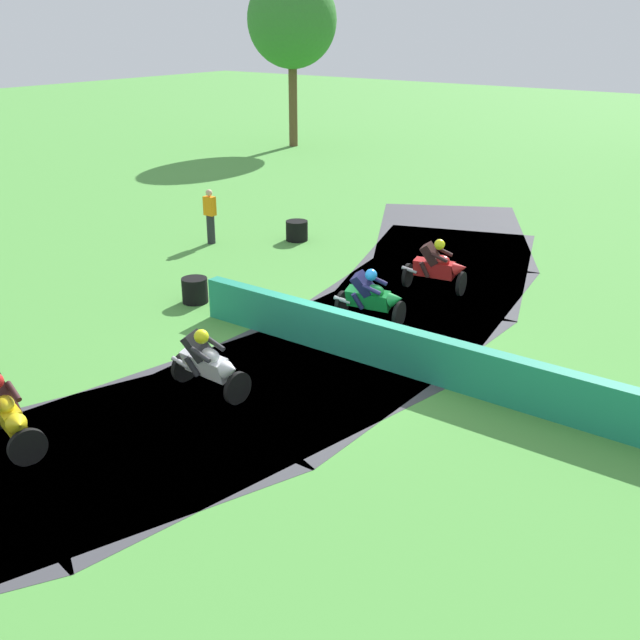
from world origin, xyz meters
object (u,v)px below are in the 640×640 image
at_px(motorcycle_trailing_green, 371,297).
at_px(tire_stack_mid_b, 297,231).
at_px(motorcycle_fourth_red, 437,267).
at_px(track_marshal, 210,217).
at_px(motorcycle_lead_yellow, 7,412).
at_px(motorcycle_chase_white, 208,362).
at_px(tire_stack_mid_a, 195,290).

xyz_separation_m(motorcycle_trailing_green, tire_stack_mid_b, (-5.52, 4.31, -0.33)).
distance_m(motorcycle_trailing_green, motorcycle_fourth_red, 2.71).
bearing_deg(track_marshal, motorcycle_lead_yellow, -60.94).
xyz_separation_m(motorcycle_chase_white, motorcycle_fourth_red, (0.57, 7.34, 0.02)).
bearing_deg(tire_stack_mid_a, motorcycle_chase_white, -41.57).
bearing_deg(track_marshal, tire_stack_mid_b, 44.05).
distance_m(motorcycle_lead_yellow, track_marshal, 11.85).
distance_m(motorcycle_fourth_red, track_marshal, 7.52).
bearing_deg(tire_stack_mid_b, motorcycle_lead_yellow, -72.20).
xyz_separation_m(motorcycle_trailing_green, tire_stack_mid_a, (-4.10, -1.38, -0.33)).
distance_m(motorcycle_chase_white, motorcycle_trailing_green, 4.65).
bearing_deg(motorcycle_trailing_green, motorcycle_fourth_red, 86.99).
bearing_deg(motorcycle_fourth_red, motorcycle_lead_yellow, -99.48).
height_order(motorcycle_chase_white, motorcycle_trailing_green, motorcycle_chase_white).
bearing_deg(tire_stack_mid_b, motorcycle_trailing_green, -37.97).
bearing_deg(tire_stack_mid_a, motorcycle_lead_yellow, -69.01).
bearing_deg(motorcycle_lead_yellow, motorcycle_chase_white, 69.68).
xyz_separation_m(motorcycle_lead_yellow, tire_stack_mid_a, (-2.48, 6.46, -0.35)).
xyz_separation_m(motorcycle_chase_white, tire_stack_mid_a, (-3.67, 3.25, -0.34)).
relative_size(motorcycle_fourth_red, track_marshal, 1.03).
bearing_deg(motorcycle_trailing_green, tire_stack_mid_a, -161.39).
height_order(tire_stack_mid_b, track_marshal, track_marshal).
height_order(motorcycle_trailing_green, track_marshal, track_marshal).
height_order(motorcycle_chase_white, track_marshal, track_marshal).
distance_m(tire_stack_mid_a, tire_stack_mid_b, 5.86).
xyz_separation_m(motorcycle_chase_white, motorcycle_trailing_green, (0.43, 4.63, -0.01)).
distance_m(motorcycle_lead_yellow, motorcycle_chase_white, 3.42).
bearing_deg(motorcycle_chase_white, motorcycle_lead_yellow, -110.32).
height_order(motorcycle_chase_white, tire_stack_mid_a, motorcycle_chase_white).
relative_size(motorcycle_lead_yellow, tire_stack_mid_b, 2.55).
xyz_separation_m(motorcycle_fourth_red, tire_stack_mid_a, (-4.24, -4.09, -0.36)).
height_order(motorcycle_fourth_red, tire_stack_mid_a, motorcycle_fourth_red).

